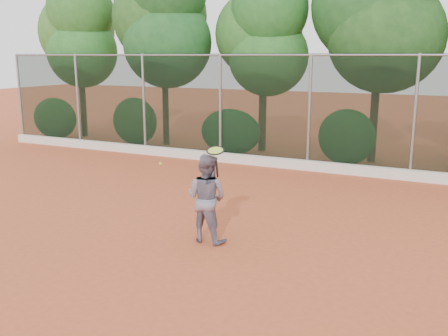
% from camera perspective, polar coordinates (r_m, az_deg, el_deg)
% --- Properties ---
extents(ground, '(80.00, 80.00, 0.00)m').
position_cam_1_polar(ground, '(9.43, -2.65, -8.65)').
color(ground, '#BB502C').
rests_on(ground, ground).
extents(concrete_curb, '(24.00, 0.20, 0.30)m').
position_cam_1_polar(concrete_curb, '(15.49, 9.31, 0.32)').
color(concrete_curb, silver).
rests_on(concrete_curb, ground).
extents(tennis_player, '(0.86, 0.69, 1.68)m').
position_cam_1_polar(tennis_player, '(9.32, -2.00, -3.45)').
color(tennis_player, slate).
rests_on(tennis_player, ground).
extents(chainlink_fence, '(24.09, 0.09, 3.50)m').
position_cam_1_polar(chainlink_fence, '(15.39, 9.73, 6.67)').
color(chainlink_fence, black).
rests_on(chainlink_fence, ground).
extents(foliage_backdrop, '(23.70, 3.63, 7.55)m').
position_cam_1_polar(foliage_backdrop, '(17.39, 10.13, 15.73)').
color(foliage_backdrop, '#402D18').
rests_on(foliage_backdrop, ground).
extents(tennis_racket, '(0.39, 0.38, 0.58)m').
position_cam_1_polar(tennis_racket, '(8.93, -0.97, 1.76)').
color(tennis_racket, black).
rests_on(tennis_racket, ground).
extents(tennis_ball_in_flight, '(0.06, 0.06, 0.06)m').
position_cam_1_polar(tennis_ball_in_flight, '(10.26, -7.29, 0.50)').
color(tennis_ball_in_flight, '#CAD931').
rests_on(tennis_ball_in_flight, ground).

